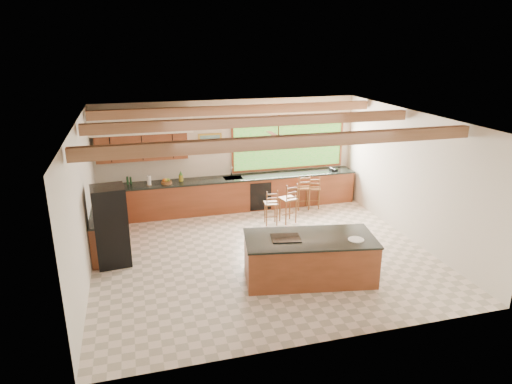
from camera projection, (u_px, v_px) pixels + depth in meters
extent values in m
plane|color=beige|center=(262.00, 254.00, 10.11)|extent=(7.20, 7.20, 0.00)
cube|color=beige|center=(230.00, 154.00, 12.61)|extent=(7.20, 0.04, 3.00)
cube|color=beige|center=(325.00, 256.00, 6.67)|extent=(7.20, 0.04, 3.00)
cube|color=beige|center=(82.00, 205.00, 8.73)|extent=(0.04, 6.50, 3.00)
cube|color=beige|center=(412.00, 177.00, 10.55)|extent=(0.04, 6.50, 3.00)
cube|color=#AE7A57|center=(263.00, 119.00, 9.16)|extent=(7.20, 6.50, 0.04)
cube|color=#95694A|center=(289.00, 142.00, 7.75)|extent=(7.10, 0.15, 0.22)
cube|color=#95694A|center=(256.00, 122.00, 9.67)|extent=(7.10, 0.15, 0.22)
cube|color=#95694A|center=(237.00, 110.00, 11.31)|extent=(7.10, 0.15, 0.22)
cube|color=brown|center=(142.00, 147.00, 11.72)|extent=(2.30, 0.35, 0.70)
cube|color=white|center=(140.00, 124.00, 11.47)|extent=(2.60, 0.50, 0.48)
cylinder|color=#FFEABF|center=(112.00, 134.00, 11.36)|extent=(0.10, 0.10, 0.01)
cylinder|color=#FFEABF|center=(169.00, 132.00, 11.71)|extent=(0.10, 0.10, 0.01)
cube|color=#78C245|center=(288.00, 145.00, 12.96)|extent=(3.20, 0.04, 1.30)
cube|color=gold|center=(210.00, 143.00, 12.34)|extent=(0.64, 0.03, 0.54)
cube|color=#3F7255|center=(210.00, 143.00, 12.32)|extent=(0.54, 0.01, 0.44)
cube|color=brown|center=(233.00, 194.00, 12.64)|extent=(7.00, 0.65, 0.88)
cube|color=black|center=(233.00, 178.00, 12.49)|extent=(7.04, 0.69, 0.04)
cube|color=brown|center=(109.00, 228.00, 10.39)|extent=(0.65, 2.35, 0.88)
cube|color=black|center=(107.00, 209.00, 10.24)|extent=(0.69, 2.39, 0.04)
cube|color=black|center=(261.00, 197.00, 12.52)|extent=(0.60, 0.02, 0.78)
cube|color=silver|center=(233.00, 178.00, 12.49)|extent=(0.50, 0.38, 0.03)
cylinder|color=silver|center=(231.00, 171.00, 12.62)|extent=(0.03, 0.03, 0.30)
cylinder|color=silver|center=(232.00, 167.00, 12.49)|extent=(0.03, 0.20, 0.03)
cylinder|color=silver|center=(149.00, 180.00, 11.80)|extent=(0.11, 0.11, 0.26)
cylinder|color=#183C1E|center=(131.00, 180.00, 11.93)|extent=(0.05, 0.05, 0.19)
cylinder|color=#183C1E|center=(128.00, 181.00, 11.88)|extent=(0.06, 0.06, 0.21)
cube|color=black|center=(334.00, 169.00, 13.12)|extent=(0.23, 0.19, 0.09)
cube|color=brown|center=(309.00, 259.00, 8.95)|extent=(2.64, 1.56, 0.84)
cube|color=black|center=(310.00, 238.00, 8.81)|extent=(2.69, 1.60, 0.04)
cube|color=black|center=(286.00, 238.00, 8.76)|extent=(0.62, 0.53, 0.02)
cylinder|color=silver|center=(356.00, 240.00, 8.69)|extent=(0.31, 0.31, 0.02)
cube|color=black|center=(111.00, 226.00, 9.42)|extent=(0.73, 0.71, 1.70)
cube|color=silver|center=(128.00, 224.00, 9.50)|extent=(0.02, 0.05, 1.56)
cube|color=brown|center=(271.00, 203.00, 11.57)|extent=(0.38, 0.38, 0.04)
cylinder|color=brown|center=(267.00, 216.00, 11.51)|extent=(0.03, 0.03, 0.55)
cylinder|color=brown|center=(277.00, 215.00, 11.58)|extent=(0.03, 0.03, 0.55)
cylinder|color=brown|center=(264.00, 213.00, 11.75)|extent=(0.03, 0.03, 0.55)
cylinder|color=brown|center=(274.00, 212.00, 11.82)|extent=(0.03, 0.03, 0.55)
cube|color=brown|center=(314.00, 188.00, 12.73)|extent=(0.43, 0.43, 0.04)
cylinder|color=brown|center=(311.00, 200.00, 12.67)|extent=(0.03, 0.03, 0.55)
cylinder|color=brown|center=(320.00, 199.00, 12.74)|extent=(0.03, 0.03, 0.55)
cylinder|color=brown|center=(308.00, 197.00, 12.91)|extent=(0.03, 0.03, 0.55)
cylinder|color=brown|center=(316.00, 196.00, 12.98)|extent=(0.03, 0.03, 0.55)
cube|color=brown|center=(288.00, 199.00, 11.68)|extent=(0.46, 0.46, 0.04)
cylinder|color=brown|center=(284.00, 213.00, 11.61)|extent=(0.04, 0.04, 0.62)
cylinder|color=brown|center=(295.00, 212.00, 11.68)|extent=(0.04, 0.04, 0.62)
cylinder|color=brown|center=(281.00, 209.00, 11.88)|extent=(0.04, 0.04, 0.62)
cylinder|color=brown|center=(291.00, 208.00, 11.96)|extent=(0.04, 0.04, 0.62)
cube|color=brown|center=(303.00, 188.00, 12.63)|extent=(0.42, 0.42, 0.04)
cylinder|color=brown|center=(300.00, 201.00, 12.56)|extent=(0.03, 0.03, 0.60)
cylinder|color=brown|center=(309.00, 200.00, 12.64)|extent=(0.03, 0.03, 0.60)
cylinder|color=brown|center=(296.00, 197.00, 12.83)|extent=(0.03, 0.03, 0.60)
cylinder|color=brown|center=(306.00, 196.00, 12.90)|extent=(0.03, 0.03, 0.60)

